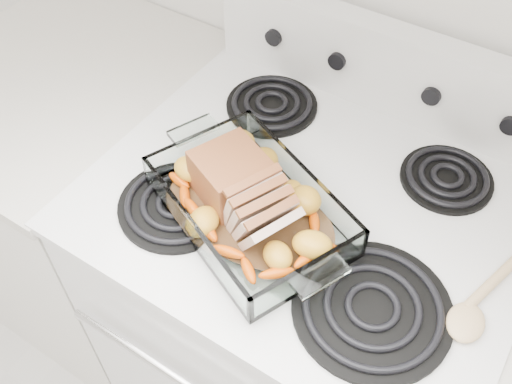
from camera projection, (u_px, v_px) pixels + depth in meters
The scene contains 6 objects.
electric_range at pixel (300, 314), 1.38m from camera, with size 0.78×0.70×1.12m.
counter_left at pixel (98, 204), 1.63m from camera, with size 0.58×0.68×0.93m.
baking_dish at pixel (250, 211), 0.97m from camera, with size 0.34×0.23×0.07m.
pork_roast at pixel (235, 191), 0.96m from camera, with size 0.21×0.11×0.09m.
roast_vegetables at pixel (259, 193), 0.99m from camera, with size 0.35×0.19×0.04m.
wooden_spoon at pixel (483, 299), 0.88m from camera, with size 0.09×0.26×0.02m.
Camera 1 is at (0.27, 1.03, 1.72)m, focal length 40.00 mm.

